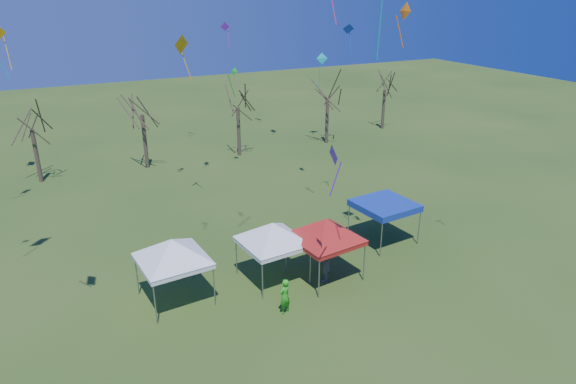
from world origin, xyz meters
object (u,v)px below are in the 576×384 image
person_grey (326,268)px  person_green (285,296)px  tree_3 (237,90)px  tree_4 (328,82)px  tree_5 (386,76)px  tent_red (326,223)px  tree_1 (28,110)px  tent_white_west (171,244)px  tent_blue (385,206)px  tree_2 (140,95)px  tent_white_mid (272,227)px

person_grey → person_green: person_green is taller
tree_3 → tree_4: tree_3 is taller
tree_5 → tent_red: (-21.56, -24.16, -2.55)m
tree_1 → tent_red: (12.93, -22.74, -2.61)m
tree_1 → tent_white_west: (5.23, -21.36, -2.66)m
tent_blue → person_green: 9.71m
tree_2 → tent_red: (4.53, -22.47, -3.11)m
tree_2 → person_grey: bearing=-79.2°
tree_3 → person_green: 25.71m
tent_red → tree_2: bearing=101.4°
tree_3 → tent_blue: tree_3 is taller
tree_3 → tree_4: bearing=-0.3°
tree_5 → tent_white_mid: bearing=-136.2°
tree_2 → tree_3: tree_2 is taller
tree_2 → tree_1: bearing=178.2°
tree_4 → tent_white_mid: tree_4 is taller
person_green → tent_blue: bearing=-177.4°
tent_white_west → tent_white_mid: 5.16m
tent_white_west → person_grey: size_ratio=2.72×
tree_1 → tree_2: tree_2 is taller
tree_1 → tree_3: size_ratio=0.95×
tree_2 → tree_3: size_ratio=1.03×
tree_4 → person_green: tree_4 is taller
tree_4 → tree_1: bearing=178.6°
tree_3 → person_grey: tree_3 is taller
tree_4 → person_grey: bearing=-120.6°
tent_blue → tree_5: bearing=53.7°
tree_5 → person_green: 36.44m
tent_white_west → tent_blue: size_ratio=1.26×
tent_white_mid → tent_blue: (7.91, 1.04, -0.74)m
tree_2 → tent_white_west: (-3.17, -21.09, -3.15)m
tree_3 → tent_white_west: tree_3 is taller
tree_4 → tent_blue: bearing=-111.4°
tent_red → person_grey: bearing=-107.9°
tent_blue → tree_2: bearing=115.8°
tent_blue → person_grey: size_ratio=2.17×
tree_3 → tent_red: size_ratio=1.78×
tent_white_west → tree_1: bearing=103.7°
tent_red → tent_blue: 5.80m
tree_2 → tree_4: size_ratio=1.04×
tree_5 → person_grey: (-21.70, -24.60, -4.92)m
tree_2 → person_grey: (4.39, -22.91, -5.48)m
tree_3 → person_grey: size_ratio=4.90×
tree_3 → tree_5: bearing=6.5°
tree_4 → person_green: 29.67m
tree_5 → tent_red: 32.48m
tree_5 → tent_blue: size_ratio=2.14×
person_grey → person_green: bearing=-15.4°
tree_4 → person_grey: 26.71m
tent_white_west → tent_red: size_ratio=0.99×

